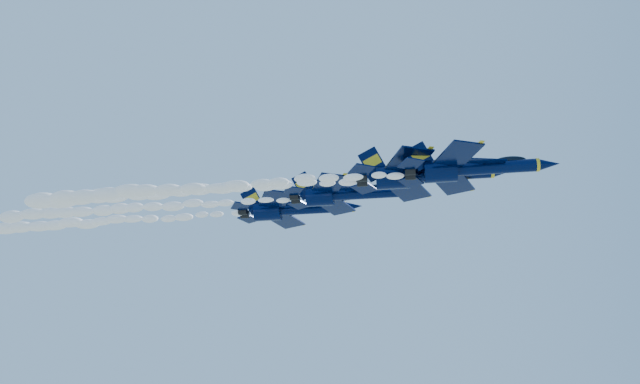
# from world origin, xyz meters

# --- Properties ---
(jet_lead) EXTENTS (17.94, 14.72, 6.67)m
(jet_lead) POSITION_xyz_m (15.94, -11.92, 150.16)
(jet_lead) COLOR black
(smoke_trail_jet_lead) EXTENTS (45.75, 2.00, 1.80)m
(smoke_trail_jet_lead) POSITION_xyz_m (-14.61, -11.92, 149.75)
(smoke_trail_jet_lead) COLOR white
(jet_second) EXTENTS (19.86, 16.29, 7.38)m
(jet_second) POSITION_xyz_m (10.63, -7.48, 151.82)
(jet_second) COLOR black
(smoke_trail_jet_second) EXTENTS (45.75, 2.21, 1.99)m
(smoke_trail_jet_second) POSITION_xyz_m (-20.73, -7.48, 151.39)
(smoke_trail_jet_second) COLOR white
(jet_third) EXTENTS (18.50, 15.17, 6.87)m
(jet_third) POSITION_xyz_m (-0.39, 2.47, 154.16)
(jet_third) COLOR black
(smoke_trail_jet_third) EXTENTS (45.75, 2.06, 1.85)m
(smoke_trail_jet_third) POSITION_xyz_m (-31.17, 2.47, 153.74)
(smoke_trail_jet_third) COLOR white
(jet_fourth) EXTENTS (19.87, 16.30, 7.39)m
(jet_fourth) POSITION_xyz_m (-9.70, 10.89, 155.82)
(jet_fourth) COLOR black
(smoke_trail_jet_fourth) EXTENTS (45.75, 2.21, 1.99)m
(smoke_trail_jet_fourth) POSITION_xyz_m (-41.07, 10.89, 155.39)
(smoke_trail_jet_fourth) COLOR white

